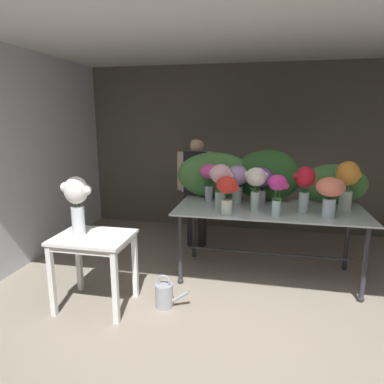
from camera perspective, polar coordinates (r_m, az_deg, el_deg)
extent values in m
plane|color=gray|center=(4.28, 7.80, -13.55)|extent=(8.21, 8.21, 0.00)
cube|color=#5B564C|center=(5.73, 9.63, 7.09)|extent=(5.52, 0.12, 2.69)
cube|color=silver|center=(4.90, -25.97, 5.11)|extent=(0.12, 3.85, 2.69)
cube|color=silver|center=(3.95, 9.10, 25.29)|extent=(5.64, 3.85, 0.12)
cube|color=silver|center=(4.01, 12.79, -2.78)|extent=(2.12, 0.98, 0.02)
cylinder|color=#2D2D33|center=(3.88, -2.00, -9.59)|extent=(0.05, 0.05, 0.82)
sphere|color=#2D2D33|center=(4.04, -1.96, -14.63)|extent=(0.07, 0.07, 0.07)
cylinder|color=#2D2D33|center=(3.92, 26.97, -10.77)|extent=(0.05, 0.05, 0.82)
sphere|color=#2D2D33|center=(4.08, 26.42, -15.74)|extent=(0.07, 0.07, 0.07)
cylinder|color=#2D2D33|center=(4.59, 0.34, -6.03)|extent=(0.05, 0.05, 0.82)
sphere|color=#2D2D33|center=(4.72, 0.34, -10.43)|extent=(0.07, 0.07, 0.07)
cylinder|color=#2D2D33|center=(4.62, 24.56, -7.06)|extent=(0.05, 0.05, 0.82)
sphere|color=#2D2D33|center=(4.76, 24.14, -11.41)|extent=(0.07, 0.07, 0.07)
cylinder|color=#2D2D33|center=(4.18, 12.43, -10.02)|extent=(1.92, 0.03, 0.03)
cube|color=white|center=(3.46, -16.24, -7.27)|extent=(0.72, 0.57, 0.03)
cube|color=white|center=(3.48, -16.20, -7.97)|extent=(0.66, 0.51, 0.06)
cube|color=white|center=(3.57, -22.45, -13.58)|extent=(0.05, 0.05, 0.71)
cube|color=white|center=(3.27, -12.74, -15.37)|extent=(0.05, 0.05, 0.71)
cube|color=white|center=(3.94, -18.43, -10.74)|extent=(0.05, 0.05, 0.71)
cube|color=white|center=(3.67, -9.52, -12.00)|extent=(0.05, 0.05, 0.71)
cylinder|color=#232328|center=(5.01, -0.15, -4.38)|extent=(0.12, 0.12, 0.83)
cylinder|color=#232328|center=(4.98, 1.71, -4.50)|extent=(0.12, 0.12, 0.83)
cube|color=silver|center=(4.84, 0.80, 3.43)|extent=(0.39, 0.22, 0.56)
cube|color=black|center=(4.73, 0.53, 2.73)|extent=(0.33, 0.02, 0.68)
cylinder|color=#D8AD8E|center=(4.89, -1.96, 3.55)|extent=(0.09, 0.09, 0.55)
cylinder|color=#D8AD8E|center=(4.80, 3.61, 3.36)|extent=(0.09, 0.09, 0.55)
sphere|color=#D8AD8E|center=(4.80, 0.81, 7.77)|extent=(0.20, 0.20, 0.20)
ellipsoid|color=brown|center=(4.81, 0.86, 8.56)|extent=(0.15, 0.15, 0.09)
ellipsoid|color=#477F3D|center=(4.34, 3.90, 2.79)|extent=(0.98, 0.30, 0.59)
ellipsoid|color=#2D6028|center=(4.30, 12.51, 2.73)|extent=(0.81, 0.30, 0.63)
ellipsoid|color=#477F3D|center=(4.39, 22.59, 1.21)|extent=(0.78, 0.22, 0.48)
cylinder|color=silver|center=(3.69, 13.92, -2.63)|extent=(0.09, 0.09, 0.17)
cylinder|color=#9EBCB2|center=(3.70, 13.88, -3.35)|extent=(0.09, 0.09, 0.07)
cylinder|color=#2D6028|center=(3.67, 14.34, -1.53)|extent=(0.01, 0.01, 0.30)
cylinder|color=#2D6028|center=(3.69, 13.74, -1.43)|extent=(0.01, 0.01, 0.30)
cylinder|color=#2D6028|center=(3.65, 13.78, -1.56)|extent=(0.01, 0.01, 0.30)
ellipsoid|color=#D1338E|center=(3.63, 14.14, 1.56)|extent=(0.19, 0.19, 0.17)
sphere|color=#D1338E|center=(3.61, 13.29, 1.35)|extent=(0.07, 0.07, 0.07)
sphere|color=#D1338E|center=(3.63, 15.44, 0.97)|extent=(0.07, 0.07, 0.07)
ellipsoid|color=#2D6028|center=(3.64, 14.05, -1.12)|extent=(0.10, 0.05, 0.03)
cylinder|color=silver|center=(4.16, 7.53, -0.44)|extent=(0.13, 0.13, 0.20)
cylinder|color=#9EBCB2|center=(4.18, 7.50, -1.19)|extent=(0.12, 0.12, 0.08)
cylinder|color=#477F3D|center=(4.16, 7.94, 0.06)|extent=(0.01, 0.01, 0.26)
cylinder|color=#477F3D|center=(4.17, 7.39, 0.11)|extent=(0.01, 0.01, 0.26)
cylinder|color=#477F3D|center=(4.13, 7.19, 0.00)|extent=(0.01, 0.01, 0.26)
ellipsoid|color=#B28ED1|center=(4.12, 7.62, 2.79)|extent=(0.26, 0.26, 0.24)
sphere|color=#B28ED1|center=(4.14, 6.37, 3.11)|extent=(0.07, 0.07, 0.07)
ellipsoid|color=#28562D|center=(4.14, 8.01, 1.17)|extent=(0.10, 0.09, 0.03)
cylinder|color=silver|center=(4.16, 24.27, -1.33)|extent=(0.14, 0.14, 0.22)
cylinder|color=#9EBCB2|center=(4.17, 24.20, -2.15)|extent=(0.13, 0.13, 0.09)
cylinder|color=#2D6028|center=(4.15, 24.85, -0.52)|extent=(0.01, 0.01, 0.33)
cylinder|color=#2D6028|center=(4.17, 24.26, -0.40)|extent=(0.01, 0.01, 0.33)
cylinder|color=#2D6028|center=(4.14, 24.01, -0.47)|extent=(0.01, 0.01, 0.33)
cylinder|color=#2D6028|center=(4.12, 24.45, -0.57)|extent=(0.01, 0.01, 0.33)
ellipsoid|color=orange|center=(4.10, 24.65, 2.84)|extent=(0.25, 0.25, 0.27)
sphere|color=orange|center=(4.09, 23.66, 2.20)|extent=(0.11, 0.11, 0.11)
sphere|color=orange|center=(4.11, 26.03, 2.58)|extent=(0.08, 0.08, 0.08)
cylinder|color=silver|center=(3.89, 4.77, -1.33)|extent=(0.13, 0.13, 0.19)
cylinder|color=#9EBCB2|center=(3.91, 4.75, -2.10)|extent=(0.12, 0.12, 0.08)
cylinder|color=#28562D|center=(3.88, 5.27, -0.26)|extent=(0.01, 0.01, 0.32)
cylinder|color=#28562D|center=(3.90, 4.54, -0.18)|extent=(0.01, 0.01, 0.32)
cylinder|color=#28562D|center=(3.86, 4.48, -0.31)|extent=(0.01, 0.01, 0.32)
ellipsoid|color=#EFB2BC|center=(3.83, 4.85, 3.05)|extent=(0.24, 0.24, 0.22)
sphere|color=#EFB2BC|center=(3.86, 3.46, 3.21)|extent=(0.08, 0.08, 0.08)
sphere|color=#EFB2BC|center=(3.81, 6.27, 2.75)|extent=(0.10, 0.10, 0.10)
ellipsoid|color=#2D6028|center=(3.84, 4.33, 0.27)|extent=(0.09, 0.10, 0.03)
cylinder|color=silver|center=(4.21, 2.85, -0.31)|extent=(0.10, 0.10, 0.19)
cylinder|color=#9EBCB2|center=(4.22, 2.84, -1.00)|extent=(0.09, 0.09, 0.08)
cylinder|color=#2D6028|center=(4.19, 3.05, 0.67)|extent=(0.01, 0.01, 0.31)
cylinder|color=#2D6028|center=(4.21, 2.77, 0.71)|extent=(0.01, 0.01, 0.31)
cylinder|color=#2D6028|center=(4.18, 2.77, 0.62)|extent=(0.01, 0.01, 0.31)
ellipsoid|color=#E54C9E|center=(4.15, 2.89, 3.50)|extent=(0.23, 0.23, 0.18)
sphere|color=#E54C9E|center=(4.17, 3.79, 3.20)|extent=(0.06, 0.06, 0.06)
ellipsoid|color=#28562D|center=(4.22, 2.60, 1.30)|extent=(0.10, 0.09, 0.03)
cylinder|color=silver|center=(4.13, 11.29, -0.85)|extent=(0.13, 0.13, 0.18)
cylinder|color=#9EBCB2|center=(4.14, 11.26, -1.52)|extent=(0.12, 0.12, 0.07)
cylinder|color=#477F3D|center=(4.12, 11.80, -0.19)|extent=(0.01, 0.01, 0.26)
cylinder|color=#477F3D|center=(4.14, 11.35, -0.12)|extent=(0.01, 0.01, 0.26)
cylinder|color=#477F3D|center=(4.11, 10.94, -0.17)|extent=(0.01, 0.01, 0.26)
cylinder|color=#477F3D|center=(4.08, 11.29, -0.28)|extent=(0.01, 0.01, 0.26)
ellipsoid|color=purple|center=(4.08, 11.43, 2.50)|extent=(0.29, 0.29, 0.22)
sphere|color=purple|center=(4.11, 9.79, 2.37)|extent=(0.09, 0.09, 0.09)
sphere|color=purple|center=(4.10, 12.98, 2.25)|extent=(0.12, 0.12, 0.12)
ellipsoid|color=#2D6028|center=(4.11, 11.58, 0.64)|extent=(0.09, 0.10, 0.03)
cylinder|color=silver|center=(3.87, 18.17, -1.74)|extent=(0.11, 0.11, 0.23)
cylinder|color=#9EBCB2|center=(3.89, 18.10, -2.66)|extent=(0.10, 0.10, 0.10)
cylinder|color=#387033|center=(3.85, 18.64, -0.99)|extent=(0.01, 0.01, 0.32)
cylinder|color=#387033|center=(3.88, 18.21, -0.87)|extent=(0.01, 0.01, 0.32)
cylinder|color=#387033|center=(3.86, 17.99, -0.93)|extent=(0.01, 0.01, 0.32)
cylinder|color=#387033|center=(3.84, 18.28, -1.01)|extent=(0.01, 0.01, 0.32)
ellipsoid|color=red|center=(3.81, 18.45, 2.38)|extent=(0.21, 0.21, 0.23)
sphere|color=red|center=(3.78, 17.09, 2.54)|extent=(0.07, 0.07, 0.07)
sphere|color=red|center=(3.83, 19.25, 2.17)|extent=(0.06, 0.06, 0.06)
ellipsoid|color=#28562D|center=(3.86, 18.17, 0.27)|extent=(0.10, 0.05, 0.03)
cylinder|color=silver|center=(3.78, 21.92, -2.56)|extent=(0.13, 0.13, 0.21)
cylinder|color=#9EBCB2|center=(3.79, 21.85, -3.40)|extent=(0.12, 0.12, 0.09)
cylinder|color=#28562D|center=(3.77, 22.35, -2.03)|extent=(0.01, 0.01, 0.26)
cylinder|color=#28562D|center=(3.79, 21.85, -1.93)|extent=(0.01, 0.01, 0.26)
cylinder|color=#28562D|center=(3.76, 21.47, -1.99)|extent=(0.01, 0.01, 0.26)
cylinder|color=#28562D|center=(3.74, 22.00, -2.12)|extent=(0.01, 0.01, 0.26)
ellipsoid|color=#EF7A60|center=(3.73, 22.20, 0.79)|extent=(0.29, 0.29, 0.20)
sphere|color=#EF7A60|center=(3.69, 21.13, 0.29)|extent=(0.07, 0.07, 0.07)
sphere|color=#EF7A60|center=(3.75, 23.37, 0.23)|extent=(0.10, 0.10, 0.10)
ellipsoid|color=#2D6028|center=(3.74, 21.57, -0.73)|extent=(0.11, 0.07, 0.03)
cylinder|color=silver|center=(3.84, 10.51, -1.53)|extent=(0.10, 0.10, 0.21)
cylinder|color=#9EBCB2|center=(3.86, 10.48, -2.40)|extent=(0.09, 0.09, 0.09)
cylinder|color=#2D6028|center=(3.82, 10.95, -0.73)|extent=(0.01, 0.01, 0.31)
cylinder|color=#2D6028|center=(3.84, 10.46, -0.65)|extent=(0.01, 0.01, 0.31)
cylinder|color=#2D6028|center=(3.80, 10.39, -0.77)|extent=(0.01, 0.01, 0.31)
ellipsoid|color=white|center=(3.79, 10.68, 2.50)|extent=(0.23, 0.23, 0.20)
sphere|color=white|center=(3.78, 9.21, 3.01)|extent=(0.06, 0.06, 0.06)
sphere|color=white|center=(3.79, 12.08, 2.69)|extent=(0.08, 0.08, 0.08)
ellipsoid|color=#477F3D|center=(3.85, 10.28, 0.45)|extent=(0.10, 0.10, 0.03)
cylinder|color=silver|center=(3.65, 5.80, -2.55)|extent=(0.12, 0.12, 0.16)
cylinder|color=#9EBCB2|center=(3.67, 5.79, -3.23)|extent=(0.11, 0.11, 0.07)
cylinder|color=#2D6028|center=(3.64, 6.33, -1.65)|extent=(0.01, 0.01, 0.26)
cylinder|color=#2D6028|center=(3.67, 5.69, -1.53)|extent=(0.01, 0.01, 0.26)
cylinder|color=#2D6028|center=(3.62, 5.54, -1.72)|extent=(0.01, 0.01, 0.26)
ellipsoid|color=red|center=(3.60, 5.89, 1.21)|extent=(0.23, 0.23, 0.18)
sphere|color=red|center=(3.60, 4.93, 1.54)|extent=(0.09, 0.09, 0.09)
sphere|color=red|center=(3.58, 7.27, 0.70)|extent=(0.08, 0.08, 0.08)
cylinder|color=silver|center=(3.48, -18.51, -4.61)|extent=(0.12, 0.12, 0.28)
cylinder|color=#9EBCB2|center=(3.51, -18.42, -5.84)|extent=(0.11, 0.11, 0.12)
cylinder|color=#2D6028|center=(3.46, -18.24, -3.90)|extent=(0.01, 0.01, 0.36)
cylinder|color=#2D6028|center=(3.50, -18.42, -3.72)|extent=(0.01, 0.01, 0.36)
cylinder|color=#2D6028|center=(3.46, -18.86, -3.92)|extent=(0.01, 0.01, 0.36)
ellipsoid|color=white|center=(3.41, -18.86, 0.29)|extent=(0.22, 0.22, 0.26)
sphere|color=white|center=(3.44, -20.38, 0.75)|extent=(0.10, 0.10, 0.10)
sphere|color=white|center=(3.38, -17.29, 0.32)|extent=(0.10, 0.10, 0.10)
cylinder|color=#999EA3|center=(3.57, -4.69, -16.90)|extent=(0.18, 0.18, 0.24)
cylinder|color=#999EA3|center=(3.52, -1.92, -17.06)|extent=(0.18, 0.04, 0.14)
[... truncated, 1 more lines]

